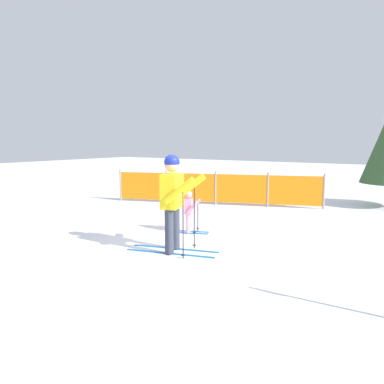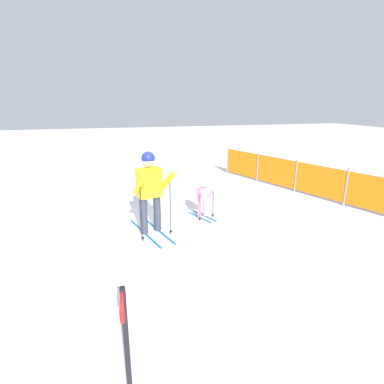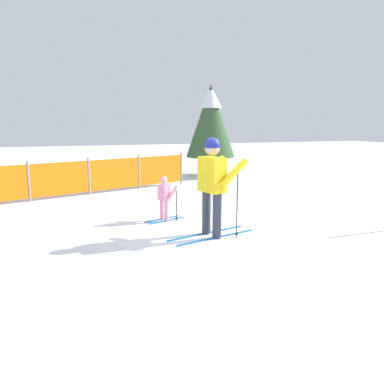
{
  "view_description": "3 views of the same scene",
  "coord_description": "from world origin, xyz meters",
  "px_view_note": "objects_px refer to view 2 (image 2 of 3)",
  "views": [
    {
      "loc": [
        4.05,
        -5.76,
        2.1
      ],
      "look_at": [
        -0.12,
        0.57,
        1.06
      ],
      "focal_mm": 35.0,
      "sensor_mm": 36.0,
      "label": 1
    },
    {
      "loc": [
        6.27,
        -0.96,
        2.86
      ],
      "look_at": [
        0.04,
        0.75,
        0.91
      ],
      "focal_mm": 28.0,
      "sensor_mm": 36.0,
      "label": 2
    },
    {
      "loc": [
        -2.56,
        -6.55,
        2.11
      ],
      "look_at": [
        -0.15,
        0.73,
        0.69
      ],
      "focal_mm": 35.0,
      "sensor_mm": 36.0,
      "label": 3
    }
  ],
  "objects_px": {
    "skier_child": "(203,197)",
    "trail_marker": "(126,339)",
    "skier_adult": "(150,186)"
  },
  "relations": [
    {
      "from": "skier_child",
      "to": "trail_marker",
      "type": "distance_m",
      "value": 5.15
    },
    {
      "from": "skier_adult",
      "to": "trail_marker",
      "type": "height_order",
      "value": "skier_adult"
    },
    {
      "from": "skier_child",
      "to": "skier_adult",
      "type": "bearing_deg",
      "value": -89.39
    },
    {
      "from": "skier_adult",
      "to": "trail_marker",
      "type": "bearing_deg",
      "value": -26.42
    },
    {
      "from": "trail_marker",
      "to": "skier_adult",
      "type": "bearing_deg",
      "value": 169.36
    },
    {
      "from": "skier_adult",
      "to": "skier_child",
      "type": "bearing_deg",
      "value": 96.77
    },
    {
      "from": "trail_marker",
      "to": "skier_child",
      "type": "bearing_deg",
      "value": 155.11
    },
    {
      "from": "skier_child",
      "to": "trail_marker",
      "type": "bearing_deg",
      "value": -46.84
    },
    {
      "from": "skier_adult",
      "to": "skier_child",
      "type": "distance_m",
      "value": 1.61
    },
    {
      "from": "skier_adult",
      "to": "trail_marker",
      "type": "distance_m",
      "value": 4.16
    }
  ]
}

